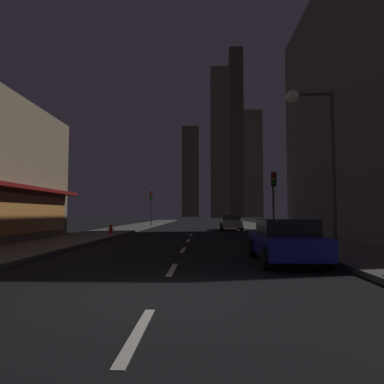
{
  "coord_description": "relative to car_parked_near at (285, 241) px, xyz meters",
  "views": [
    {
      "loc": [
        0.9,
        -6.68,
        1.64
      ],
      "look_at": [
        0.0,
        20.66,
        3.36
      ],
      "focal_mm": 31.59,
      "sensor_mm": 36.0,
      "label": 1
    }
  ],
  "objects": [
    {
      "name": "ground_plane",
      "position": [
        -3.6,
        27.42,
        -0.79
      ],
      "size": [
        78.0,
        136.0,
        0.1
      ],
      "primitive_type": "cube",
      "color": "black"
    },
    {
      "name": "sidewalk_right",
      "position": [
        3.4,
        27.42,
        -0.67
      ],
      "size": [
        4.0,
        76.0,
        0.15
      ],
      "primitive_type": "cube",
      "color": "#605E59",
      "rests_on": "ground"
    },
    {
      "name": "sidewalk_left",
      "position": [
        -10.6,
        27.42,
        -0.67
      ],
      "size": [
        4.0,
        76.0,
        0.15
      ],
      "primitive_type": "cube",
      "color": "#605E59",
      "rests_on": "ground"
    },
    {
      "name": "lane_marking_center",
      "position": [
        -3.6,
        3.82,
        -0.73
      ],
      "size": [
        0.16,
        23.0,
        0.01
      ],
      "color": "silver",
      "rests_on": "ground"
    },
    {
      "name": "skyscraper_distant_tall",
      "position": [
        -8.46,
        147.89,
        20.47
      ],
      "size": [
        8.05,
        8.81,
        42.41
      ],
      "primitive_type": "cube",
      "color": "#5F5A47",
      "rests_on": "ground"
    },
    {
      "name": "skyscraper_distant_mid",
      "position": [
        3.3,
        106.93,
        25.68
      ],
      "size": [
        6.55,
        7.23,
        52.85
      ],
      "primitive_type": "cube",
      "color": "#645F4B",
      "rests_on": "ground"
    },
    {
      "name": "skyscraper_distant_short",
      "position": [
        11.5,
        130.71,
        35.39
      ],
      "size": [
        5.78,
        5.61,
        72.26
      ],
      "primitive_type": "cube",
      "color": "#464335",
      "rests_on": "ground"
    },
    {
      "name": "skyscraper_distant_slender",
      "position": [
        18.21,
        130.89,
        21.72
      ],
      "size": [
        7.8,
        5.99,
        44.93
      ],
      "primitive_type": "cube",
      "color": "#635E4A",
      "rests_on": "ground"
    },
    {
      "name": "car_parked_near",
      "position": [
        0.0,
        0.0,
        0.0
      ],
      "size": [
        1.98,
        4.24,
        1.45
      ],
      "color": "navy",
      "rests_on": "ground"
    },
    {
      "name": "car_parked_far",
      "position": [
        0.0,
        21.83,
        0.0
      ],
      "size": [
        1.98,
        4.24,
        1.45
      ],
      "color": "silver",
      "rests_on": "ground"
    },
    {
      "name": "fire_hydrant_far_left",
      "position": [
        -9.5,
        13.47,
        -0.29
      ],
      "size": [
        0.42,
        0.3,
        0.65
      ],
      "color": "red",
      "rests_on": "sidewalk_left"
    },
    {
      "name": "traffic_light_near_right",
      "position": [
        1.9,
        10.84,
        2.45
      ],
      "size": [
        0.32,
        0.48,
        4.2
      ],
      "color": "#2D2D2D",
      "rests_on": "sidewalk_right"
    },
    {
      "name": "traffic_light_far_left",
      "position": [
        -9.1,
        30.07,
        2.45
      ],
      "size": [
        0.32,
        0.48,
        4.2
      ],
      "color": "#2D2D2D",
      "rests_on": "sidewalk_left"
    },
    {
      "name": "street_lamp_right",
      "position": [
        1.78,
        2.55,
        4.33
      ],
      "size": [
        1.96,
        0.56,
        6.58
      ],
      "color": "#38383D",
      "rests_on": "sidewalk_right"
    }
  ]
}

